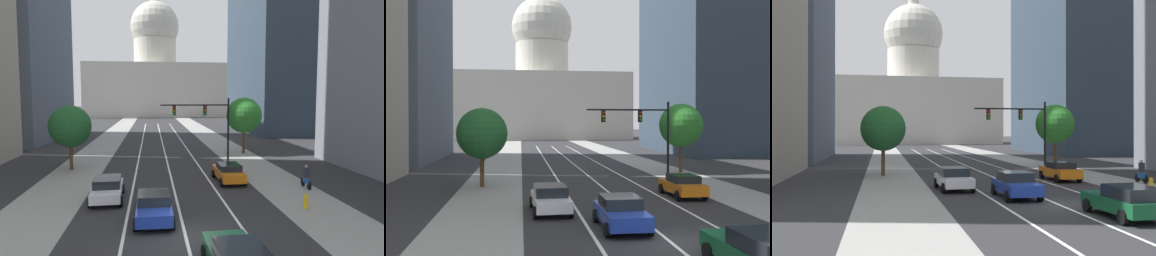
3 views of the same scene
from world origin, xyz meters
TOP-DOWN VIEW (x-y plane):
  - ground_plane at (0.00, 40.00)m, footprint 400.00×400.00m
  - sidewalk_left at (-8.21, 35.00)m, footprint 4.52×130.00m
  - sidewalk_right at (8.21, 35.00)m, footprint 4.52×130.00m
  - lane_stripe_left at (-2.98, 25.00)m, footprint 0.16×90.00m
  - lane_stripe_center at (0.00, 25.00)m, footprint 0.16×90.00m
  - lane_stripe_right at (2.98, 25.00)m, footprint 0.16×90.00m
  - capitol_building at (0.00, 107.37)m, footprint 46.92×23.54m
  - car_green at (1.49, -3.98)m, footprint 2.16×4.51m
  - car_white at (-4.47, 6.73)m, footprint 2.21×4.44m
  - car_orange at (4.47, 10.53)m, footprint 2.06×4.47m
  - car_blue at (-1.49, 2.67)m, footprint 2.10×4.24m
  - traffic_signal_mast at (4.08, 18.52)m, footprint 7.03×0.39m
  - street_tree_mid_left at (-8.94, 16.52)m, footprint 3.82×3.82m
  - street_tree_far_right at (9.33, 23.69)m, footprint 4.20×4.20m

SIDE VIEW (x-z plane):
  - ground_plane at x=0.00m, z-range 0.00..0.00m
  - sidewalk_left at x=-8.21m, z-range 0.00..0.01m
  - sidewalk_right at x=8.21m, z-range 0.00..0.01m
  - lane_stripe_left at x=-2.98m, z-range 0.01..0.02m
  - lane_stripe_center at x=0.00m, z-range 0.01..0.02m
  - lane_stripe_right at x=2.98m, z-range 0.01..0.02m
  - car_orange at x=4.47m, z-range 0.04..1.47m
  - car_blue at x=-1.49m, z-range 0.02..1.51m
  - car_white at x=-4.47m, z-range 0.04..1.50m
  - car_green at x=1.49m, z-range 0.04..1.53m
  - street_tree_mid_left at x=-8.94m, z-range 1.05..6.99m
  - street_tree_far_right at x=9.33m, z-range 1.22..7.87m
  - traffic_signal_mast at x=4.08m, z-range 1.30..7.88m
  - capitol_building at x=0.00m, z-range -6.53..34.75m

